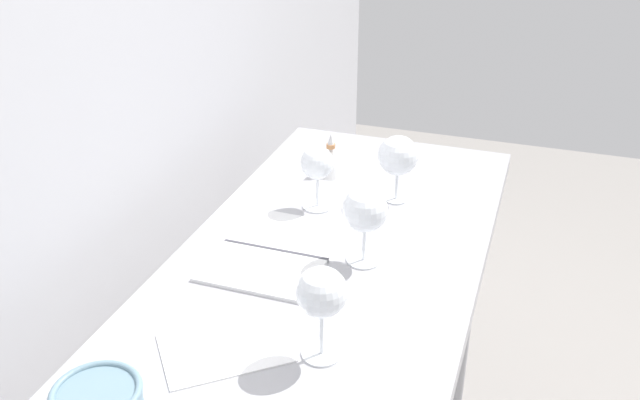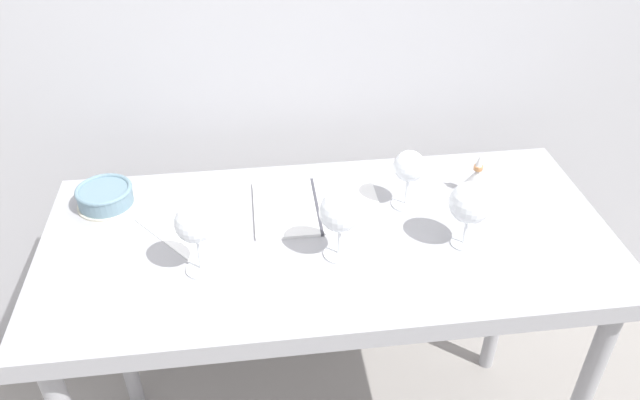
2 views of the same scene
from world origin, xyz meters
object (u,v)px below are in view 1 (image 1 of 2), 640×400
at_px(wine_glass_near_left, 322,295).
at_px(open_notebook, 275,251).
at_px(wine_glass_far_right, 317,165).
at_px(tasting_sheet_upper, 225,348).
at_px(decanter_funnel, 331,160).
at_px(wine_glass_near_center, 365,212).
at_px(wine_glass_near_right, 398,157).

distance_m(wine_glass_near_left, open_notebook, 0.38).
relative_size(wine_glass_near_left, wine_glass_far_right, 1.12).
distance_m(open_notebook, tasting_sheet_upper, 0.33).
relative_size(open_notebook, decanter_funnel, 2.82).
relative_size(open_notebook, tasting_sheet_upper, 1.46).
xyz_separation_m(wine_glass_near_center, open_notebook, (-0.03, 0.19, -0.12)).
bearing_deg(wine_glass_near_left, wine_glass_near_center, 2.33).
bearing_deg(wine_glass_near_left, open_notebook, 35.22).
height_order(wine_glass_far_right, decanter_funnel, wine_glass_far_right).
xyz_separation_m(wine_glass_near_right, decanter_funnel, (0.10, 0.20, -0.08)).
bearing_deg(wine_glass_near_left, tasting_sheet_upper, 103.26).
height_order(wine_glass_near_right, tasting_sheet_upper, wine_glass_near_right).
xyz_separation_m(wine_glass_far_right, decanter_funnel, (0.20, 0.03, -0.08)).
height_order(wine_glass_near_center, decanter_funnel, wine_glass_near_center).
distance_m(wine_glass_near_center, wine_glass_near_right, 0.30).
height_order(tasting_sheet_upper, decanter_funnel, decanter_funnel).
relative_size(wine_glass_near_right, tasting_sheet_upper, 0.77).
bearing_deg(wine_glass_near_center, wine_glass_near_left, -177.67).
bearing_deg(wine_glass_near_right, tasting_sheet_upper, 166.83).
height_order(wine_glass_near_center, wine_glass_near_right, wine_glass_near_center).
height_order(open_notebook, tasting_sheet_upper, open_notebook).
height_order(wine_glass_far_right, wine_glass_near_right, wine_glass_near_right).
distance_m(wine_glass_far_right, open_notebook, 0.26).
distance_m(wine_glass_near_right, open_notebook, 0.40).
height_order(wine_glass_far_right, open_notebook, wine_glass_far_right).
height_order(wine_glass_near_left, decanter_funnel, wine_glass_near_left).
bearing_deg(wine_glass_far_right, wine_glass_near_left, -160.23).
bearing_deg(open_notebook, wine_glass_near_left, -144.43).
bearing_deg(open_notebook, wine_glass_near_center, -81.04).
distance_m(wine_glass_near_center, wine_glass_near_left, 0.32).
bearing_deg(wine_glass_far_right, open_notebook, 175.69).
distance_m(wine_glass_near_left, wine_glass_far_right, 0.56).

